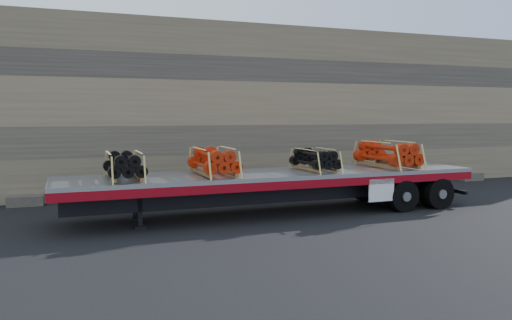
{
  "coord_description": "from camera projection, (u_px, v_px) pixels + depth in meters",
  "views": [
    {
      "loc": [
        -6.35,
        -14.59,
        3.22
      ],
      "look_at": [
        -0.45,
        1.43,
        1.67
      ],
      "focal_mm": 35.0,
      "sensor_mm": 36.0,
      "label": 1
    }
  ],
  "objects": [
    {
      "name": "bundle_midrear",
      "position": [
        315.0,
        160.0,
        16.63
      ],
      "size": [
        1.0,
        1.96,
        0.69
      ],
      "primitive_type": null,
      "rotation": [
        0.0,
        0.0,
        0.01
      ],
      "color": "black",
      "rests_on": "trailer"
    },
    {
      "name": "rock_wall",
      "position": [
        226.0,
        109.0,
        21.87
      ],
      "size": [
        44.0,
        3.0,
        7.0
      ],
      "primitive_type": "cube",
      "color": "#7A6B54",
      "rests_on": "ground"
    },
    {
      "name": "ground",
      "position": [
        284.0,
        215.0,
        16.11
      ],
      "size": [
        120.0,
        120.0,
        0.0
      ],
      "primitive_type": "plane",
      "color": "black",
      "rests_on": "ground"
    },
    {
      "name": "bundle_midfront",
      "position": [
        213.0,
        162.0,
        15.38
      ],
      "size": [
        1.15,
        2.26,
        0.8
      ],
      "primitive_type": null,
      "rotation": [
        0.0,
        0.0,
        0.01
      ],
      "color": "#B42209",
      "rests_on": "trailer"
    },
    {
      "name": "bundle_rear",
      "position": [
        387.0,
        155.0,
        17.64
      ],
      "size": [
        1.26,
        2.48,
        0.87
      ],
      "primitive_type": null,
      "rotation": [
        0.0,
        0.0,
        0.01
      ],
      "color": "#B42209",
      "rests_on": "trailer"
    },
    {
      "name": "bundle_front",
      "position": [
        124.0,
        166.0,
        14.43
      ],
      "size": [
        1.06,
        2.09,
        0.74
      ],
      "primitive_type": null,
      "rotation": [
        0.0,
        0.0,
        0.01
      ],
      "color": "black",
      "rests_on": "trailer"
    },
    {
      "name": "trailer",
      "position": [
        276.0,
        193.0,
        16.22
      ],
      "size": [
        13.75,
        2.79,
        1.37
      ],
      "primitive_type": null,
      "rotation": [
        0.0,
        0.0,
        0.01
      ],
      "color": "#9C9EA3",
      "rests_on": "ground"
    }
  ]
}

